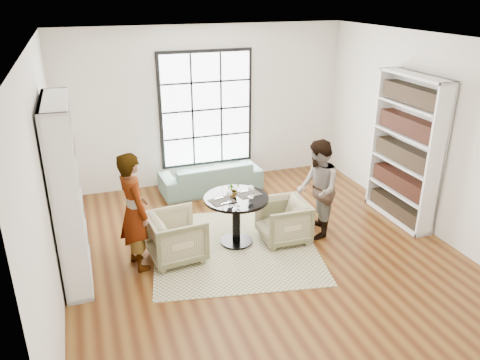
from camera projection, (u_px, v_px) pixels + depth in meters
name	position (u px, v px, depth m)	size (l,w,h in m)	color
ground	(262.00, 252.00, 6.88)	(6.00, 6.00, 0.00)	brown
room_shell	(250.00, 160.00, 6.87)	(6.00, 6.01, 6.00)	silver
rug	(235.00, 247.00, 7.01)	(2.38, 2.38, 0.01)	#BFBC8F
pedestal_table	(236.00, 210.00, 6.92)	(0.96, 0.96, 0.76)	black
sofa	(211.00, 176.00, 8.88)	(1.89, 0.74, 0.55)	gray
armchair_left	(177.00, 237.00, 6.60)	(0.74, 0.76, 0.69)	tan
armchair_right	(283.00, 221.00, 7.09)	(0.69, 0.71, 0.65)	#BEBC88
person_left	(134.00, 212.00, 6.25)	(0.61, 0.40, 1.66)	gray
person_right	(317.00, 189.00, 7.09)	(0.75, 0.58, 1.54)	gray
placemat_left	(222.00, 201.00, 6.71)	(0.34, 0.26, 0.01)	black
placemat_right	(248.00, 194.00, 6.94)	(0.34, 0.26, 0.01)	black
cutlery_left	(222.00, 200.00, 6.71)	(0.14, 0.22, 0.01)	silver
cutlery_right	(248.00, 193.00, 6.94)	(0.14, 0.22, 0.01)	silver
wine_glass_left	(229.00, 193.00, 6.64)	(0.08, 0.08, 0.19)	silver
wine_glass_right	(251.00, 189.00, 6.76)	(0.09, 0.09, 0.20)	silver
flower_centerpiece	(233.00, 190.00, 6.82)	(0.20, 0.17, 0.22)	gray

